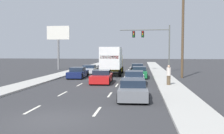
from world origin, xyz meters
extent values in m
plane|color=#333335|center=(0.00, 25.00, 0.00)|extent=(140.00, 140.00, 0.00)
cube|color=#B2AFA8|center=(6.37, 20.00, 0.07)|extent=(2.24, 80.00, 0.14)
cube|color=#B2AFA8|center=(-6.37, 20.00, 0.07)|extent=(2.24, 80.00, 0.14)
cube|color=silver|center=(-1.70, 1.90, 0.00)|extent=(0.14, 2.00, 0.01)
cube|color=silver|center=(-1.70, 6.90, 0.00)|extent=(0.14, 2.00, 0.01)
cube|color=silver|center=(-1.70, 11.90, 0.00)|extent=(0.14, 2.00, 0.01)
cube|color=silver|center=(-1.70, 16.90, 0.00)|extent=(0.14, 2.00, 0.01)
cube|color=silver|center=(-1.70, 21.90, 0.00)|extent=(0.14, 2.00, 0.01)
cube|color=silver|center=(-1.70, 26.90, 0.00)|extent=(0.14, 2.00, 0.01)
cube|color=silver|center=(-1.70, 31.90, 0.00)|extent=(0.14, 2.00, 0.01)
cube|color=silver|center=(-1.70, 36.90, 0.00)|extent=(0.14, 2.00, 0.01)
cube|color=silver|center=(-1.70, 41.90, 0.00)|extent=(0.14, 2.00, 0.01)
cube|color=silver|center=(-1.70, 46.90, 0.00)|extent=(0.14, 2.00, 0.01)
cube|color=silver|center=(-1.70, 51.90, 0.00)|extent=(0.14, 2.00, 0.01)
cube|color=silver|center=(1.70, 1.90, 0.00)|extent=(0.14, 2.00, 0.01)
cube|color=silver|center=(1.70, 6.90, 0.00)|extent=(0.14, 2.00, 0.01)
cube|color=silver|center=(1.70, 11.90, 0.00)|extent=(0.14, 2.00, 0.01)
cube|color=silver|center=(1.70, 16.90, 0.00)|extent=(0.14, 2.00, 0.01)
cube|color=silver|center=(1.70, 21.90, 0.00)|extent=(0.14, 2.00, 0.01)
cube|color=silver|center=(1.70, 26.90, 0.00)|extent=(0.14, 2.00, 0.01)
cube|color=silver|center=(1.70, 31.90, 0.00)|extent=(0.14, 2.00, 0.01)
cube|color=silver|center=(1.70, 36.90, 0.00)|extent=(0.14, 2.00, 0.01)
cube|color=silver|center=(1.70, 41.90, 0.00)|extent=(0.14, 2.00, 0.01)
cube|color=silver|center=(1.70, 46.90, 0.00)|extent=(0.14, 2.00, 0.01)
cube|color=silver|center=(1.70, 51.90, 0.00)|extent=(0.14, 2.00, 0.01)
cube|color=#B7BABF|center=(-3.35, 24.06, 0.44)|extent=(1.98, 4.68, 0.60)
cube|color=#192333|center=(-3.35, 23.92, 0.95)|extent=(1.66, 2.07, 0.41)
cylinder|color=black|center=(-4.26, 25.78, 0.32)|extent=(0.25, 0.65, 0.64)
cylinder|color=black|center=(-2.59, 25.85, 0.32)|extent=(0.25, 0.65, 0.64)
cylinder|color=black|center=(-4.12, 22.27, 0.32)|extent=(0.25, 0.65, 0.64)
cylinder|color=black|center=(-2.44, 22.34, 0.32)|extent=(0.25, 0.65, 0.64)
cube|color=#141E4C|center=(-3.38, 17.86, 0.46)|extent=(1.85, 4.50, 0.63)
cube|color=#192333|center=(-3.37, 17.66, 1.00)|extent=(1.56, 1.92, 0.46)
cylinder|color=black|center=(-4.23, 19.51, 0.32)|extent=(0.24, 0.65, 0.64)
cylinder|color=black|center=(-2.65, 19.56, 0.32)|extent=(0.24, 0.65, 0.64)
cylinder|color=black|center=(-4.12, 16.17, 0.32)|extent=(0.24, 0.65, 0.64)
cylinder|color=black|center=(-2.54, 16.22, 0.32)|extent=(0.24, 0.65, 0.64)
cube|color=white|center=(0.15, 20.76, 2.25)|extent=(2.48, 5.59, 2.59)
cube|color=red|center=(0.21, 18.01, 2.38)|extent=(2.12, 0.09, 0.36)
cube|color=yellow|center=(0.06, 24.46, 1.36)|extent=(2.30, 1.91, 2.13)
cylinder|color=black|center=(-1.07, 24.43, 0.48)|extent=(0.32, 0.97, 0.96)
cylinder|color=black|center=(1.18, 24.48, 0.48)|extent=(0.32, 0.97, 0.96)
cylinder|color=black|center=(-0.95, 19.63, 0.48)|extent=(0.32, 0.97, 0.96)
cylinder|color=black|center=(1.30, 19.68, 0.48)|extent=(0.32, 0.97, 0.96)
cube|color=red|center=(0.09, 13.32, 0.47)|extent=(1.95, 4.19, 0.66)
cube|color=#192333|center=(0.08, 13.40, 1.03)|extent=(1.64, 1.90, 0.45)
cylinder|color=black|center=(-0.81, 14.79, 0.32)|extent=(0.25, 0.65, 0.64)
cylinder|color=black|center=(0.86, 14.86, 0.32)|extent=(0.25, 0.65, 0.64)
cylinder|color=black|center=(-0.68, 11.78, 0.32)|extent=(0.25, 0.65, 0.64)
cylinder|color=black|center=(0.98, 11.85, 0.32)|extent=(0.25, 0.65, 0.64)
cube|color=black|center=(3.25, 25.87, 0.49)|extent=(1.92, 4.58, 0.69)
cube|color=#192333|center=(3.25, 25.69, 1.06)|extent=(1.62, 2.16, 0.45)
cylinder|color=black|center=(2.37, 27.55, 0.32)|extent=(0.24, 0.65, 0.64)
cylinder|color=black|center=(4.01, 27.61, 0.32)|extent=(0.24, 0.65, 0.64)
cylinder|color=black|center=(2.49, 24.14, 0.32)|extent=(0.24, 0.65, 0.64)
cylinder|color=black|center=(4.13, 24.20, 0.32)|extent=(0.24, 0.65, 0.64)
cube|color=#196B38|center=(3.61, 18.95, 0.48)|extent=(1.73, 4.65, 0.68)
cube|color=#192333|center=(3.61, 18.95, 1.05)|extent=(1.51, 2.08, 0.45)
cylinder|color=black|center=(2.81, 20.71, 0.32)|extent=(0.22, 0.64, 0.64)
cylinder|color=black|center=(4.40, 20.72, 0.32)|extent=(0.22, 0.64, 0.64)
cylinder|color=black|center=(2.83, 17.17, 0.32)|extent=(0.22, 0.64, 0.64)
cylinder|color=black|center=(4.41, 17.18, 0.32)|extent=(0.22, 0.64, 0.64)
cube|color=white|center=(3.23, 12.89, 0.45)|extent=(1.82, 4.16, 0.61)
cube|color=#192333|center=(3.23, 12.60, 1.00)|extent=(1.59, 2.07, 0.50)
cylinder|color=black|center=(2.38, 14.41, 0.32)|extent=(0.22, 0.64, 0.64)
cylinder|color=black|center=(4.05, 14.42, 0.32)|extent=(0.22, 0.64, 0.64)
cylinder|color=black|center=(2.40, 11.36, 0.32)|extent=(0.22, 0.64, 0.64)
cylinder|color=black|center=(4.07, 11.38, 0.32)|extent=(0.22, 0.64, 0.64)
cube|color=slate|center=(3.35, 5.75, 0.47)|extent=(1.90, 4.68, 0.66)
cube|color=#192333|center=(3.35, 5.65, 1.03)|extent=(1.60, 2.08, 0.45)
cylinder|color=black|center=(2.47, 7.48, 0.32)|extent=(0.24, 0.65, 0.64)
cylinder|color=black|center=(4.09, 7.54, 0.32)|extent=(0.24, 0.65, 0.64)
cylinder|color=black|center=(2.60, 3.96, 0.32)|extent=(0.24, 0.65, 0.64)
cylinder|color=black|center=(4.22, 4.02, 0.32)|extent=(0.24, 0.65, 0.64)
cylinder|color=#595B56|center=(7.94, 28.21, 3.48)|extent=(0.20, 0.20, 6.96)
cylinder|color=#595B56|center=(4.24, 28.21, 6.27)|extent=(7.40, 0.14, 0.14)
cube|color=black|center=(3.99, 28.21, 5.62)|extent=(0.40, 0.56, 0.95)
sphere|color=red|center=(3.99, 27.90, 5.92)|extent=(0.20, 0.20, 0.20)
sphere|color=orange|center=(3.99, 27.90, 5.62)|extent=(0.20, 0.20, 0.20)
sphere|color=green|center=(3.99, 27.90, 5.32)|extent=(0.20, 0.20, 0.20)
cube|color=black|center=(2.63, 28.21, 5.62)|extent=(0.40, 0.56, 0.95)
sphere|color=red|center=(2.63, 27.90, 5.92)|extent=(0.20, 0.20, 0.20)
sphere|color=orange|center=(2.63, 27.90, 5.62)|extent=(0.20, 0.20, 0.20)
sphere|color=green|center=(2.63, 27.90, 5.32)|extent=(0.20, 0.20, 0.20)
cylinder|color=brown|center=(8.48, 19.12, 5.17)|extent=(0.28, 0.28, 10.34)
cylinder|color=slate|center=(-9.85, 30.17, 2.50)|extent=(0.36, 0.36, 5.00)
cube|color=silver|center=(-9.85, 30.17, 6.11)|extent=(3.80, 0.20, 2.23)
cylinder|color=brown|center=(6.21, 11.68, 0.54)|extent=(0.32, 0.32, 0.80)
cylinder|color=beige|center=(6.21, 11.68, 1.29)|extent=(0.38, 0.38, 0.70)
sphere|color=tan|center=(6.21, 11.68, 1.74)|extent=(0.22, 0.22, 0.22)
camera|label=1|loc=(3.92, -10.51, 3.00)|focal=40.70mm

